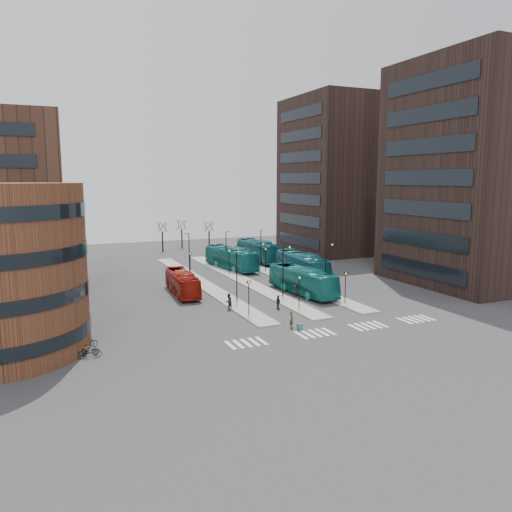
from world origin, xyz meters
name	(u,v)px	position (x,y,z in m)	size (l,w,h in m)	color
ground	(348,345)	(0.00, 0.00, 0.00)	(160.00, 160.00, 0.00)	#303032
island_left	(201,283)	(-4.00, 30.00, 0.07)	(2.50, 45.00, 0.15)	gray
island_mid	(242,279)	(2.00, 30.00, 0.07)	(2.50, 45.00, 0.15)	gray
island_right	(279,276)	(8.00, 30.00, 0.07)	(2.50, 45.00, 0.15)	gray
suitcase	(300,327)	(-1.81, 5.53, 0.31)	(0.49, 0.39, 0.61)	navy
red_bus	(182,283)	(-8.14, 24.70, 1.46)	(2.45, 10.46, 2.91)	#99160B
teal_bus_a	(302,281)	(5.79, 18.89, 1.69)	(2.84, 12.15, 3.38)	#166E6A
teal_bus_b	(231,258)	(3.79, 39.00, 1.78)	(2.98, 12.76, 3.55)	#156B6C
teal_bus_c	(302,265)	(10.71, 27.98, 1.85)	(3.10, 13.26, 3.69)	#155B69
teal_bus_d	(258,251)	(10.85, 44.24, 1.83)	(3.08, 13.15, 3.66)	#135560
traveller	(292,320)	(-2.23, 6.42, 0.82)	(0.60, 0.39, 1.64)	#453E29
commuter_a	(229,302)	(-5.46, 15.25, 0.92)	(0.89, 0.69, 1.83)	black
commuter_b	(278,302)	(-0.32, 13.27, 0.80)	(0.93, 0.39, 1.59)	black
commuter_c	(295,291)	(4.27, 17.87, 0.73)	(0.95, 0.55, 1.47)	black
bicycle_near	(90,352)	(-21.00, 5.58, 0.48)	(0.64, 1.83, 0.96)	gray
bicycle_mid	(89,350)	(-21.00, 6.13, 0.47)	(0.44, 1.55, 0.93)	gray
bicycle_far	(87,342)	(-21.00, 8.37, 0.47)	(0.63, 1.80, 0.95)	gray
crosswalk_stripes	(340,330)	(1.75, 4.00, 0.01)	(22.35, 2.40, 0.01)	silver
tower_near	(482,174)	(31.98, 16.00, 15.00)	(20.12, 20.00, 30.00)	black
tower_far	(344,176)	(31.98, 50.00, 15.00)	(20.12, 20.00, 30.00)	black
sign_poles	(259,272)	(1.60, 23.00, 2.41)	(12.45, 22.12, 3.65)	black
lamp_posts	(251,257)	(2.64, 28.00, 3.58)	(14.04, 20.24, 6.12)	black
bare_trees	(185,237)	(2.67, 62.67, 2.72)	(10.97, 8.14, 5.90)	black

